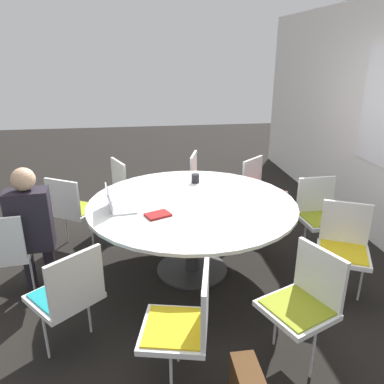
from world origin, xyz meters
name	(u,v)px	position (x,y,z in m)	size (l,w,h in m)	color
ground_plane	(192,270)	(0.00, 0.00, 0.00)	(16.00, 16.00, 0.00)	black
conference_table	(192,211)	(0.00, 0.00, 0.66)	(2.00, 2.00, 0.76)	#333333
chair_0	(3,249)	(0.25, -1.68, 0.51)	(0.47, 0.48, 0.86)	white
chair_1	(68,292)	(0.96, -1.02, 0.51)	(0.60, 0.61, 0.86)	white
chair_2	(185,321)	(1.38, -0.24, 0.51)	(0.52, 0.51, 0.86)	white
chair_3	(305,298)	(1.26, 0.61, 0.51)	(0.57, 0.56, 0.86)	white
chair_4	(344,244)	(0.57, 1.28, 0.51)	(0.57, 0.58, 0.86)	white
chair_5	(320,212)	(-0.13, 1.40, 0.51)	(0.44, 0.46, 0.86)	white
chair_6	(260,187)	(-0.98, 1.01, 0.51)	(0.61, 0.61, 0.86)	white
chair_7	(203,179)	(-1.36, 0.34, 0.51)	(0.54, 0.53, 0.86)	white
chair_8	(129,186)	(-1.25, -0.63, 0.51)	(0.57, 0.56, 0.86)	white
chair_9	(72,206)	(-0.65, -1.24, 0.51)	(0.58, 0.59, 0.86)	white
person_0	(31,222)	(0.15, -1.45, 0.70)	(0.29, 0.38, 1.21)	#231E28
laptop	(117,204)	(0.08, -0.70, 0.81)	(0.35, 0.29, 0.21)	silver
spiral_notebook	(158,215)	(0.28, -0.34, 0.77)	(0.22, 0.25, 0.02)	maroon
coffee_cup	(195,178)	(-0.55, 0.12, 0.80)	(0.09, 0.09, 0.10)	black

